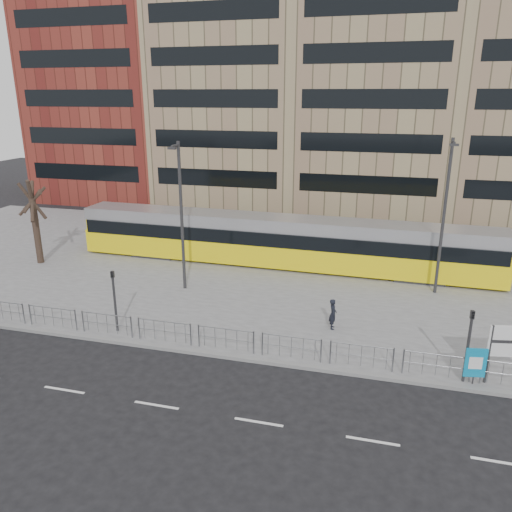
% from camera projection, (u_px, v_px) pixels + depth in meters
% --- Properties ---
extents(ground, '(120.00, 120.00, 0.00)m').
position_uv_depth(ground, '(238.00, 360.00, 22.05)').
color(ground, black).
rests_on(ground, ground).
extents(plaza, '(64.00, 24.00, 0.15)m').
position_uv_depth(plaza, '(290.00, 270.00, 33.06)').
color(plaza, slate).
rests_on(plaza, ground).
extents(kerb, '(64.00, 0.25, 0.17)m').
position_uv_depth(kerb, '(238.00, 358.00, 22.07)').
color(kerb, gray).
rests_on(kerb, ground).
extents(building_row, '(70.40, 18.40, 31.20)m').
position_uv_depth(building_row, '(352.00, 76.00, 49.16)').
color(building_row, maroon).
rests_on(building_row, ground).
extents(pedestrian_barrier, '(32.07, 0.07, 1.10)m').
position_uv_depth(pedestrian_barrier, '(285.00, 341.00, 21.72)').
color(pedestrian_barrier, gray).
rests_on(pedestrian_barrier, plaza).
extents(road_markings, '(62.00, 0.12, 0.01)m').
position_uv_depth(road_markings, '(232.00, 418.00, 18.13)').
color(road_markings, white).
rests_on(road_markings, ground).
extents(tram, '(28.20, 3.28, 3.32)m').
position_uv_depth(tram, '(280.00, 241.00, 33.38)').
color(tram, yellow).
rests_on(tram, plaza).
extents(ad_panel, '(0.84, 0.21, 1.57)m').
position_uv_depth(ad_panel, '(475.00, 363.00, 19.72)').
color(ad_panel, '#2D2D30').
rests_on(ad_panel, plaza).
extents(pedestrian, '(0.44, 0.61, 1.55)m').
position_uv_depth(pedestrian, '(333.00, 314.00, 24.48)').
color(pedestrian, black).
rests_on(pedestrian, plaza).
extents(traffic_light_west, '(0.19, 0.22, 3.10)m').
position_uv_depth(traffic_light_west, '(114.00, 293.00, 23.87)').
color(traffic_light_west, '#2D2D30').
rests_on(traffic_light_west, plaza).
extents(traffic_light_east, '(0.19, 0.22, 3.10)m').
position_uv_depth(traffic_light_east, '(469.00, 337.00, 19.57)').
color(traffic_light_east, '#2D2D30').
rests_on(traffic_light_east, plaza).
extents(lamp_post_west, '(0.45, 1.04, 8.61)m').
position_uv_depth(lamp_post_west, '(181.00, 212.00, 28.35)').
color(lamp_post_west, '#2D2D30').
rests_on(lamp_post_west, plaza).
extents(lamp_post_east, '(0.45, 1.04, 8.86)m').
position_uv_depth(lamp_post_east, '(444.00, 212.00, 27.65)').
color(lamp_post_east, '#2D2D30').
rests_on(lamp_post_east, plaza).
extents(bare_tree, '(4.81, 4.81, 8.09)m').
position_uv_depth(bare_tree, '(29.00, 177.00, 32.53)').
color(bare_tree, black).
rests_on(bare_tree, plaza).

